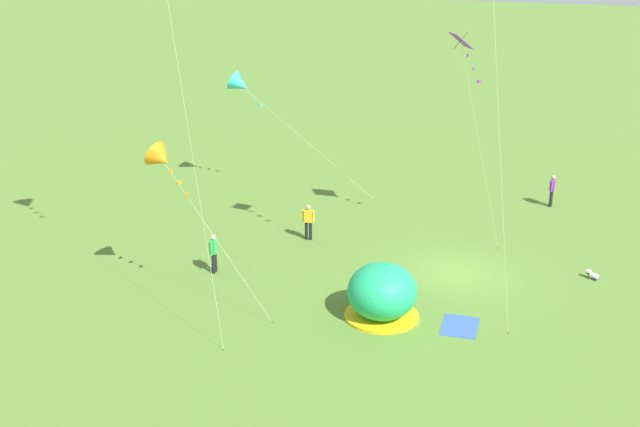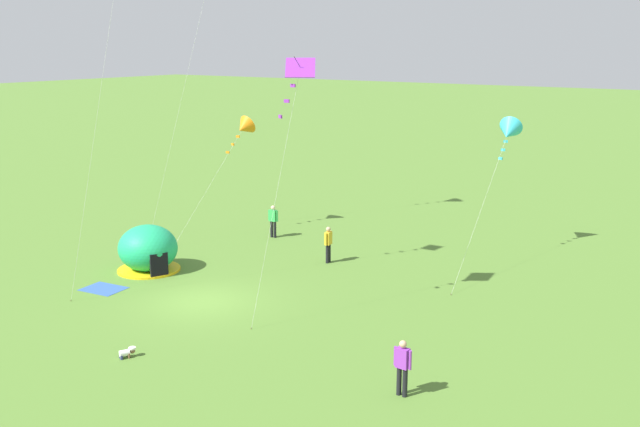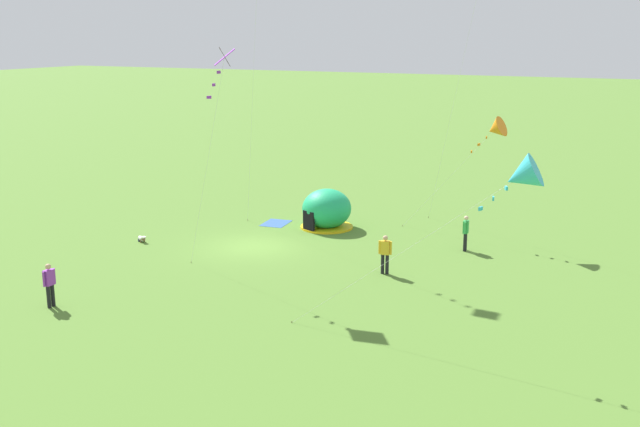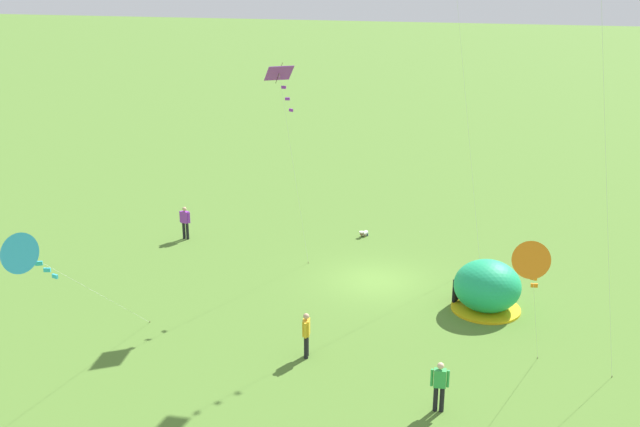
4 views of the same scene
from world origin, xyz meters
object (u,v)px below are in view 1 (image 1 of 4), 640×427
object	(u,v)px
toddler_crawling	(592,275)
kite_cyan	(240,84)
kite_orange	(161,158)
kite_purple	(463,47)
person_near_tent	(214,251)
person_center_field	(552,189)
person_watching_sky	(308,220)
popup_tent	(382,292)

from	to	relation	value
toddler_crawling	kite_cyan	size ratio (longest dim) A/B	0.06
kite_orange	kite_cyan	bearing A→B (deg)	15.80
kite_purple	person_near_tent	bearing A→B (deg)	132.58
toddler_crawling	kite_purple	xyz separation A→B (m)	(2.28, 6.51, 8.77)
person_center_field	kite_purple	bearing A→B (deg)	149.04
person_center_field	kite_orange	bearing A→B (deg)	142.09
person_watching_sky	kite_cyan	distance (m)	10.18
kite_cyan	kite_purple	world-z (taller)	kite_purple
popup_tent	kite_purple	bearing A→B (deg)	-3.85
person_near_tent	kite_cyan	world-z (taller)	kite_cyan
kite_orange	kite_purple	bearing A→B (deg)	-41.77
person_watching_sky	kite_orange	xyz separation A→B (m)	(-7.33, 2.85, 4.64)
popup_tent	toddler_crawling	bearing A→B (deg)	-47.47
person_center_field	person_watching_sky	distance (m)	13.64
popup_tent	toddler_crawling	size ratio (longest dim) A/B	5.15
kite_purple	kite_orange	world-z (taller)	kite_purple
person_watching_sky	kite_cyan	world-z (taller)	kite_cyan
toddler_crawling	popup_tent	bearing A→B (deg)	132.53
person_center_field	kite_purple	world-z (taller)	kite_purple
popup_tent	kite_cyan	bearing A→B (deg)	45.47
person_watching_sky	person_near_tent	bearing A→B (deg)	155.81
toddler_crawling	kite_purple	bearing A→B (deg)	70.73
person_center_field	kite_cyan	size ratio (longest dim) A/B	0.20
person_near_tent	kite_orange	world-z (taller)	kite_orange
person_center_field	kite_purple	xyz separation A→B (m)	(-6.46, 3.87, 7.98)
kite_purple	kite_cyan	bearing A→B (deg)	75.94
person_center_field	toddler_crawling	bearing A→B (deg)	-163.17
kite_orange	popup_tent	bearing A→B (deg)	-81.19
person_watching_sky	kite_orange	size ratio (longest dim) A/B	0.28
popup_tent	toddler_crawling	distance (m)	9.68
person_watching_sky	kite_purple	size ratio (longest dim) A/B	0.18
person_center_field	kite_cyan	xyz separation A→B (m)	(-3.25, 16.66, 4.92)
person_near_tent	person_center_field	bearing A→B (deg)	-40.89
toddler_crawling	kite_orange	bearing A→B (deg)	116.73
popup_tent	person_center_field	distance (m)	15.89
toddler_crawling	kite_purple	size ratio (longest dim) A/B	0.06
popup_tent	kite_purple	xyz separation A→B (m)	(8.80, -0.59, 7.95)
kite_cyan	kite_orange	bearing A→B (deg)	-164.20
popup_tent	kite_purple	size ratio (longest dim) A/B	0.29
person_near_tent	kite_purple	world-z (taller)	kite_purple
kite_purple	toddler_crawling	bearing A→B (deg)	-109.27
person_watching_sky	kite_orange	bearing A→B (deg)	158.78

